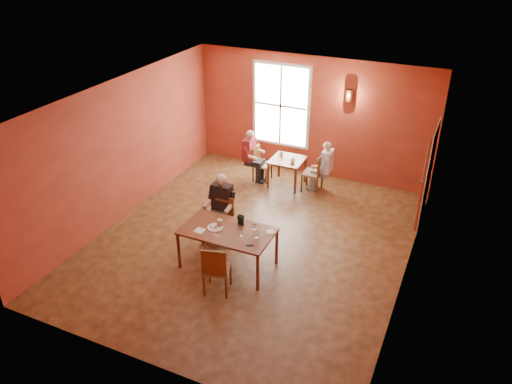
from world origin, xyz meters
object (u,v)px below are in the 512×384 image
at_px(diner_main, 219,214).
at_px(diner_maroon, 261,157).
at_px(main_table, 228,248).
at_px(chair_empty, 217,268).
at_px(diner_white, 314,167).
at_px(chair_diner_maroon, 263,164).
at_px(chair_diner_white, 313,172).
at_px(second_table, 287,172).
at_px(chair_diner_main, 220,222).

distance_m(diner_main, diner_maroon, 2.91).
relative_size(main_table, chair_empty, 1.74).
bearing_deg(main_table, diner_white, 82.15).
bearing_deg(diner_maroon, chair_diner_maroon, 90.00).
relative_size(chair_empty, diner_white, 0.79).
relative_size(chair_diner_white, chair_diner_maroon, 1.09).
height_order(main_table, diner_white, diner_white).
distance_m(main_table, second_table, 3.51).
bearing_deg(diner_maroon, chair_diner_white, 90.00).
height_order(second_table, chair_diner_white, chair_diner_white).
distance_m(chair_empty, chair_diner_maroon, 4.34).
bearing_deg(chair_diner_white, diner_maroon, 90.00).
xyz_separation_m(main_table, chair_diner_maroon, (-0.85, 3.51, 0.04)).
xyz_separation_m(chair_empty, diner_white, (0.32, 4.22, 0.13)).
height_order(main_table, chair_diner_maroon, chair_diner_maroon).
height_order(chair_diner_white, diner_maroon, diner_maroon).
height_order(chair_diner_main, diner_white, diner_white).
distance_m(main_table, chair_diner_main, 0.82).
height_order(chair_diner_main, chair_empty, chair_empty).
height_order(main_table, diner_main, diner_main).
height_order(main_table, second_table, main_table).
bearing_deg(second_table, chair_diner_maroon, 180.00).
bearing_deg(diner_maroon, diner_white, 90.00).
xyz_separation_m(diner_main, second_table, (0.30, 2.89, -0.32)).
bearing_deg(chair_empty, diner_maroon, 88.48).
relative_size(second_table, chair_diner_white, 0.82).
height_order(diner_white, chair_diner_maroon, diner_white).
xyz_separation_m(second_table, diner_white, (0.68, 0.00, 0.27)).
bearing_deg(chair_diner_white, diner_white, -90.00).
bearing_deg(diner_maroon, main_table, 14.02).
height_order(chair_diner_main, chair_diner_white, chair_diner_white).
bearing_deg(chair_diner_maroon, second_table, 90.00).
bearing_deg(chair_empty, second_table, 79.52).
distance_m(chair_diner_white, diner_maroon, 1.34).
bearing_deg(chair_diner_maroon, diner_maroon, -90.00).
height_order(second_table, diner_maroon, diner_maroon).
bearing_deg(diner_main, chair_diner_maroon, -83.17).
bearing_deg(second_table, main_table, -86.80).
distance_m(diner_main, chair_empty, 1.50).
bearing_deg(chair_diner_maroon, diner_white, 90.00).
relative_size(diner_white, chair_diner_maroon, 1.40).
xyz_separation_m(second_table, chair_diner_white, (0.65, 0.00, 0.13)).
xyz_separation_m(main_table, chair_empty, (0.16, -0.72, 0.09)).
bearing_deg(second_table, chair_diner_main, -96.07).
bearing_deg(diner_main, diner_maroon, -82.59).
bearing_deg(main_table, diner_main, 128.88).
bearing_deg(second_table, chair_diner_white, 0.00).
distance_m(main_table, diner_main, 0.84).
xyz_separation_m(diner_main, diner_white, (0.98, 2.89, -0.05)).
bearing_deg(diner_white, chair_diner_main, 161.01).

